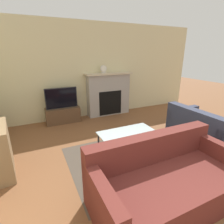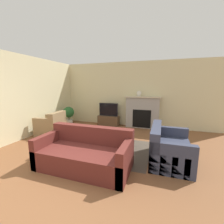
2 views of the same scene
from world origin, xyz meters
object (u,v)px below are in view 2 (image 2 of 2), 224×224
armchair_by_window (52,126)px  mantel_clock (139,93)px  coffee_table (110,133)px  tv (109,109)px  couch_loveseat (168,149)px  potted_plant (69,114)px  couch_sectional (85,154)px

armchair_by_window → mantel_clock: bearing=119.2°
coffee_table → mantel_clock: mantel_clock is taller
tv → coffee_table: (0.83, -2.16, -0.31)m
couch_loveseat → potted_plant: size_ratio=1.61×
couch_sectional → couch_loveseat: same height
couch_loveseat → potted_plant: same height
coffee_table → potted_plant: bearing=147.0°
tv → potted_plant: tv is taller
potted_plant → couch_sectional: bearing=-50.2°
tv → mantel_clock: (1.28, 0.11, 0.71)m
armchair_by_window → coffee_table: armchair_by_window is taller
tv → mantel_clock: mantel_clock is taller
tv → armchair_by_window: tv is taller
armchair_by_window → potted_plant: size_ratio=1.08×
couch_sectional → armchair_by_window: 2.66m
coffee_table → potted_plant: size_ratio=1.32×
tv → potted_plant: (-1.65, -0.55, -0.20)m
couch_sectional → couch_loveseat: size_ratio=1.48×
couch_sectional → coffee_table: 1.21m
couch_sectional → mantel_clock: bearing=80.3°
potted_plant → armchair_by_window: bearing=-82.9°
couch_sectional → coffee_table: bearing=83.5°
couch_loveseat → mantel_clock: 3.08m
armchair_by_window → potted_plant: same height
tv → couch_loveseat: size_ratio=0.64×
couch_sectional → tv: bearing=101.6°
couch_sectional → mantel_clock: (0.59, 3.47, 1.13)m
couch_sectional → armchair_by_window: bearing=145.0°
couch_loveseat → coffee_table: size_ratio=1.22×
coffee_table → couch_sectional: bearing=-96.5°
coffee_table → armchair_by_window: bearing=172.0°
armchair_by_window → potted_plant: bearing=-178.8°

